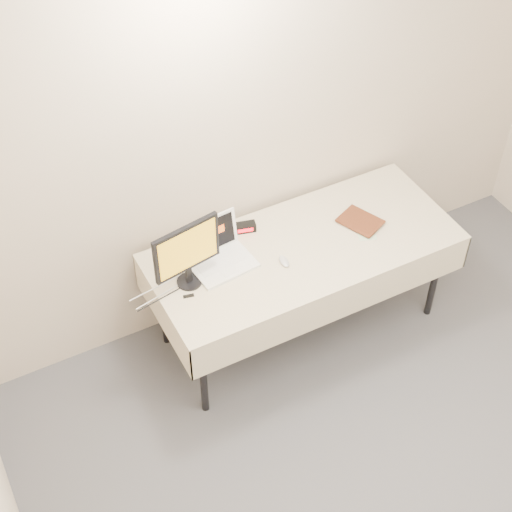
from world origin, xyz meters
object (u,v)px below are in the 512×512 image
laptop (218,253)px  book (353,216)px  table (304,253)px

laptop → book: 0.84m
table → book: book is taller
table → laptop: size_ratio=4.85×
table → book: bearing=-4.3°
laptop → book: same height
book → table: bearing=152.4°
laptop → book: size_ratio=1.53×
table → book: 0.37m
table → book: (0.32, -0.02, 0.19)m
laptop → book: bearing=-16.5°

